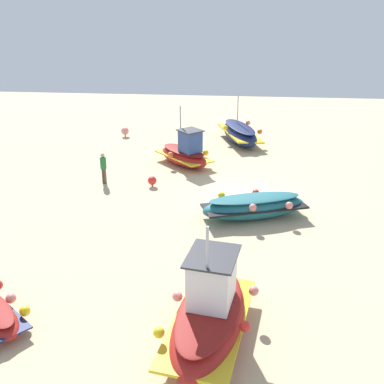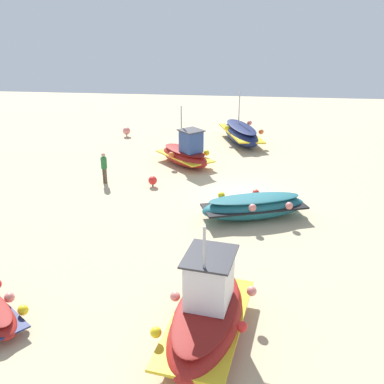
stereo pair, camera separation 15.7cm
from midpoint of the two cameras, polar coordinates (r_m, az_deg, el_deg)
ground_plane at (r=22.71m, az=6.69°, el=-0.63°), size 54.95×54.95×0.00m
fishing_boat_0 at (r=31.82m, az=6.36°, el=7.42°), size 5.65×3.40×3.48m
fishing_boat_1 at (r=20.32m, az=8.06°, el=-1.80°), size 3.12×5.04×1.16m
fishing_boat_2 at (r=13.12m, az=2.28°, el=-15.17°), size 4.94×2.81×3.80m
fishing_boat_4 at (r=26.93m, az=-0.65°, el=4.88°), size 3.99×3.90×3.53m
person_walking at (r=24.46m, az=-10.89°, el=3.27°), size 0.32×0.32×1.69m
mooring_buoy_0 at (r=23.82m, az=-4.82°, el=1.46°), size 0.46×0.46×0.58m
mooring_buoy_1 at (r=33.53m, az=-8.16°, el=7.66°), size 0.56×0.56×0.70m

